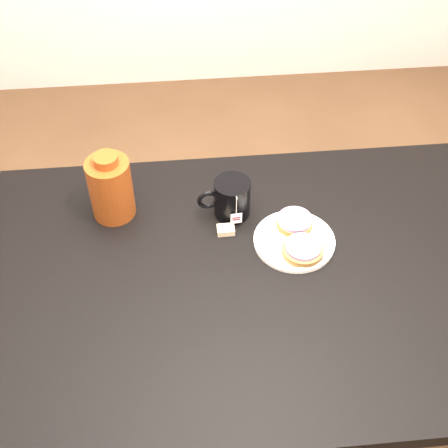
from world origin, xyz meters
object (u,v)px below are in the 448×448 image
at_px(teabag_pouch, 226,230).
at_px(bagel_package, 111,187).
at_px(table, 261,295).
at_px(bagel_back, 295,222).
at_px(plate, 294,240).
at_px(bagel_front, 303,249).
at_px(mug, 231,198).

height_order(teabag_pouch, bagel_package, bagel_package).
relative_size(table, teabag_pouch, 31.11).
height_order(table, bagel_package, bagel_package).
bearing_deg(bagel_back, table, -125.68).
height_order(plate, teabag_pouch, teabag_pouch).
relative_size(bagel_front, bagel_package, 0.72).
xyz_separation_m(plate, bagel_front, (0.01, -0.05, 0.02)).
height_order(table, bagel_front, bagel_front).
xyz_separation_m(bagel_front, teabag_pouch, (-0.18, 0.10, -0.02)).
bearing_deg(bagel_package, mug, -5.99).
bearing_deg(bagel_front, teabag_pouch, 151.86).
height_order(plate, bagel_front, bagel_front).
xyz_separation_m(plate, teabag_pouch, (-0.17, 0.05, 0.00)).
bearing_deg(mug, plate, -45.11).
bearing_deg(teabag_pouch, mug, 73.36).
height_order(table, bagel_back, bagel_back).
relative_size(table, bagel_back, 11.98).
bearing_deg(mug, bagel_back, -30.74).
relative_size(table, bagel_package, 7.15).
height_order(plate, bagel_back, bagel_back).
bearing_deg(bagel_front, plate, 104.85).
relative_size(bagel_front, mug, 0.95).
bearing_deg(table, plate, 44.97).
height_order(bagel_back, teabag_pouch, bagel_back).
bearing_deg(plate, teabag_pouch, 163.15).
distance_m(plate, bagel_package, 0.50).
relative_size(bagel_front, teabag_pouch, 3.12).
bearing_deg(bagel_package, table, -34.53).
xyz_separation_m(table, teabag_pouch, (-0.08, 0.15, 0.09)).
bearing_deg(bagel_package, bagel_front, -23.06).
xyz_separation_m(table, bagel_back, (0.10, 0.15, 0.11)).
height_order(table, mug, mug).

